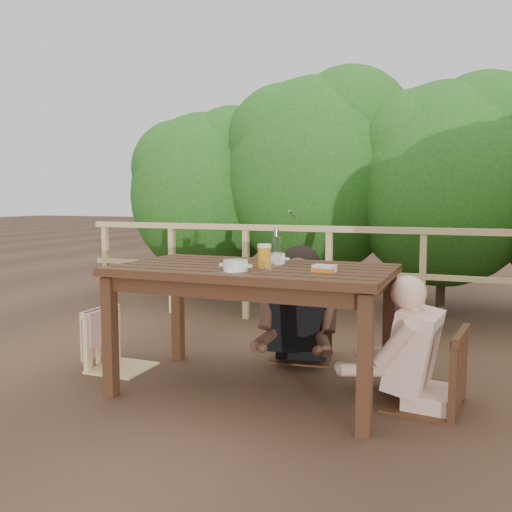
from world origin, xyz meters
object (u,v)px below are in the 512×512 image
at_px(tumbler, 268,269).
at_px(table, 253,330).
at_px(chair_left, 121,314).
at_px(butter_tub, 324,270).
at_px(bread_roll, 238,265).
at_px(bottle, 276,248).
at_px(soup_near, 236,267).
at_px(diner_right, 432,301).
at_px(soup_far, 274,260).
at_px(chair_far, 302,301).
at_px(beer_glass, 264,257).
at_px(chair_right, 426,332).
at_px(woman, 303,271).

bearing_deg(tumbler, table, 127.88).
bearing_deg(chair_left, butter_tub, -96.53).
relative_size(bread_roll, bottle, 0.53).
bearing_deg(soup_near, tumbler, 1.54).
distance_m(diner_right, bread_roll, 1.20).
xyz_separation_m(table, bottle, (0.14, 0.05, 0.54)).
xyz_separation_m(chair_left, butter_tub, (1.60, -0.17, 0.43)).
xyz_separation_m(soup_far, tumbler, (0.13, -0.45, -0.01)).
distance_m(chair_left, diner_right, 2.23).
bearing_deg(chair_left, chair_far, -57.09).
bearing_deg(chair_far, soup_near, -103.26).
bearing_deg(bottle, soup_far, 115.23).
bearing_deg(beer_glass, soup_far, 95.71).
bearing_deg(bottle, chair_far, 94.24).
bearing_deg(soup_far, bread_roll, -105.67).
relative_size(table, bottle, 6.69).
bearing_deg(table, chair_far, 84.21).
relative_size(beer_glass, butter_tub, 1.24).
relative_size(table, soup_far, 6.96).
relative_size(table, tumbler, 24.16).
xyz_separation_m(chair_right, bread_roll, (-1.11, -0.32, 0.39)).
distance_m(table, bread_roll, 0.49).
bearing_deg(chair_far, chair_right, -43.84).
bearing_deg(chair_right, soup_near, -63.28).
relative_size(beer_glass, tumbler, 2.30).
bearing_deg(soup_far, bottle, -64.77).
height_order(chair_left, soup_far, soup_far).
distance_m(chair_far, bottle, 0.93).
distance_m(chair_right, butter_tub, 0.73).
relative_size(diner_right, bottle, 5.00).
distance_m(table, diner_right, 1.15).
xyz_separation_m(table, soup_far, (0.08, 0.18, 0.45)).
relative_size(chair_right, bread_roll, 6.69).
bearing_deg(diner_right, chair_far, 62.26).
height_order(woman, butter_tub, woman).
xyz_separation_m(table, chair_far, (0.08, 0.83, 0.05)).
xyz_separation_m(chair_left, soup_near, (1.09, -0.33, 0.44)).
relative_size(diner_right, tumbler, 18.04).
height_order(chair_left, beer_glass, beer_glass).
xyz_separation_m(bottle, tumbler, (0.07, -0.31, -0.10)).
bearing_deg(bottle, beer_glass, -107.87).
bearing_deg(chair_right, beer_glass, -72.12).
relative_size(chair_left, woman, 0.60).
xyz_separation_m(chair_far, chair_right, (1.00, -0.71, 0.01)).
bearing_deg(soup_near, woman, 85.51).
distance_m(chair_far, butter_tub, 1.11).
xyz_separation_m(diner_right, beer_glass, (-1.01, -0.20, 0.24)).
bearing_deg(woman, soup_far, 80.95).
relative_size(soup_far, butter_tub, 1.88).
relative_size(woman, soup_far, 5.50).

